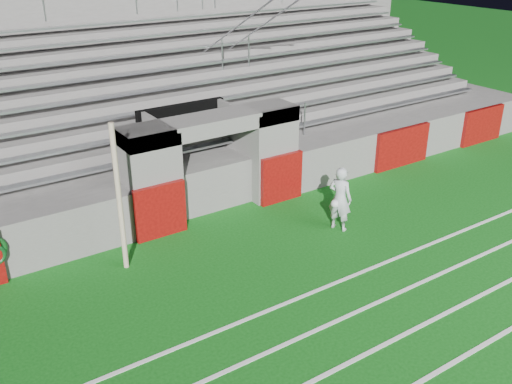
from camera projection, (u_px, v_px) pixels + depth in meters
ground at (294, 267)px, 12.63m from camera, size 90.00×90.00×0.00m
field_post at (119, 199)px, 11.96m from camera, size 0.11×0.11×3.34m
stadium_structure at (143, 115)px, 18.04m from camera, size 26.00×8.48×5.42m
goalkeeper_with_ball at (340, 199)px, 13.94m from camera, size 0.76×0.71×1.65m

